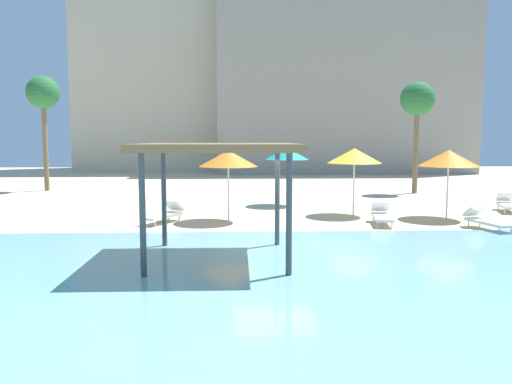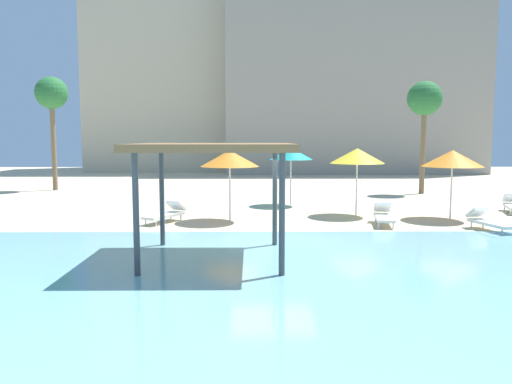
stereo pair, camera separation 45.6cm
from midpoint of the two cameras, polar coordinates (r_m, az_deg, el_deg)
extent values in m
plane|color=beige|center=(14.96, 2.78, -5.78)|extent=(80.00, 80.00, 0.00)
cube|color=#7AB7C1|center=(9.89, 4.61, -11.93)|extent=(44.00, 13.50, 0.04)
cylinder|color=#42474C|center=(14.37, -9.83, -0.72)|extent=(0.14, 0.14, 2.78)
cylinder|color=#42474C|center=(14.21, 3.10, -0.72)|extent=(0.14, 0.14, 2.78)
cylinder|color=#42474C|center=(11.23, -12.45, -2.68)|extent=(0.14, 0.14, 2.78)
cylinder|color=#42474C|center=(11.03, 4.18, -2.71)|extent=(0.14, 0.14, 2.78)
cube|color=olive|center=(12.49, -3.80, 5.15)|extent=(3.92, 3.92, 0.18)
cylinder|color=silver|center=(20.57, 22.04, -0.10)|extent=(0.06, 0.06, 2.02)
cone|color=orange|center=(20.48, 22.18, 3.58)|extent=(2.28, 2.28, 0.63)
cylinder|color=silver|center=(23.15, 4.56, 1.09)|extent=(0.06, 0.06, 2.12)
cone|color=teal|center=(23.07, 4.59, 4.41)|extent=(2.01, 2.01, 0.55)
cylinder|color=silver|center=(18.69, -2.31, -0.20)|extent=(0.06, 0.06, 2.05)
cone|color=orange|center=(18.59, -2.32, 3.87)|extent=(2.20, 2.20, 0.61)
cylinder|color=silver|center=(20.44, 12.07, 0.28)|extent=(0.06, 0.06, 2.10)
cone|color=yellow|center=(20.35, 12.15, 4.07)|extent=(2.18, 2.18, 0.60)
cylinder|color=white|center=(17.80, 26.99, -4.16)|extent=(0.05, 0.05, 0.22)
cylinder|color=white|center=(19.18, 25.20, -3.38)|extent=(0.05, 0.05, 0.22)
cylinder|color=white|center=(18.88, 24.08, -3.47)|extent=(0.05, 0.05, 0.22)
cube|color=white|center=(18.46, 26.08, -3.27)|extent=(1.02, 1.89, 0.10)
cube|color=white|center=(18.98, 24.66, -2.12)|extent=(0.71, 0.64, 0.40)
cylinder|color=white|center=(22.73, 27.65, -2.10)|extent=(0.05, 0.05, 0.22)
cylinder|color=white|center=(24.13, 27.06, -1.63)|extent=(0.05, 0.05, 0.22)
cube|color=white|center=(24.15, 27.66, -0.61)|extent=(0.73, 0.67, 0.40)
cylinder|color=white|center=(17.91, -10.66, -3.54)|extent=(0.05, 0.05, 0.22)
cylinder|color=white|center=(18.22, -11.83, -3.40)|extent=(0.05, 0.05, 0.22)
cylinder|color=white|center=(19.03, -7.91, -2.92)|extent=(0.05, 0.05, 0.22)
cylinder|color=white|center=(19.32, -9.06, -2.81)|extent=(0.05, 0.05, 0.22)
cube|color=white|center=(18.59, -9.84, -2.67)|extent=(1.40, 1.86, 0.10)
cube|color=white|center=(19.13, -8.47, -1.57)|extent=(0.77, 0.74, 0.40)
cylinder|color=white|center=(17.77, 16.15, -3.75)|extent=(0.05, 0.05, 0.22)
cylinder|color=white|center=(17.72, 14.61, -3.74)|extent=(0.05, 0.05, 0.22)
cylinder|color=white|center=(19.18, 15.62, -3.02)|extent=(0.05, 0.05, 0.22)
cylinder|color=white|center=(19.13, 14.19, -3.01)|extent=(0.05, 0.05, 0.22)
cube|color=white|center=(18.42, 15.15, -2.87)|extent=(0.89, 1.87, 0.10)
cube|color=white|center=(19.11, 14.93, -1.71)|extent=(0.68, 0.60, 0.40)
cylinder|color=brown|center=(29.51, 18.99, 4.62)|extent=(0.28, 0.28, 4.96)
sphere|color=#286B33|center=(29.59, 19.18, 10.10)|extent=(1.90, 1.90, 1.90)
cylinder|color=brown|center=(32.18, -21.79, 5.03)|extent=(0.28, 0.28, 5.44)
sphere|color=#286B33|center=(32.30, -22.01, 10.48)|extent=(1.90, 1.90, 1.90)
cube|color=beige|center=(51.34, -7.10, 13.37)|extent=(19.05, 10.07, 19.22)
cube|color=#9E9384|center=(48.56, 10.88, 11.55)|extent=(22.73, 9.99, 15.54)
camera|label=1|loc=(0.23, -89.22, 0.08)|focal=34.93mm
camera|label=2|loc=(0.23, 90.78, -0.08)|focal=34.93mm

